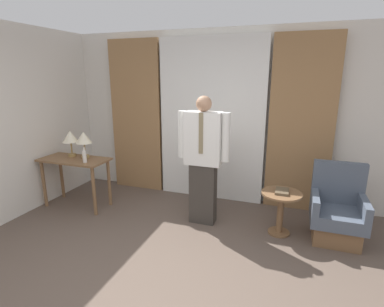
{
  "coord_description": "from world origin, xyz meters",
  "views": [
    {
      "loc": [
        1.29,
        -1.86,
        2.01
      ],
      "look_at": [
        0.05,
        1.67,
        1.02
      ],
      "focal_mm": 28.0,
      "sensor_mm": 36.0,
      "label": 1
    }
  ],
  "objects_px": {
    "armchair": "(337,214)",
    "side_table": "(281,206)",
    "desk": "(75,167)",
    "table_lamp_right": "(84,139)",
    "bottle_near_edge": "(84,156)",
    "person": "(203,157)",
    "table_lamp_left": "(70,137)",
    "book": "(282,191)"
  },
  "relations": [
    {
      "from": "desk",
      "to": "table_lamp_left",
      "type": "distance_m",
      "value": 0.47
    },
    {
      "from": "desk",
      "to": "side_table",
      "type": "height_order",
      "value": "desk"
    },
    {
      "from": "armchair",
      "to": "side_table",
      "type": "height_order",
      "value": "armchair"
    },
    {
      "from": "desk",
      "to": "armchair",
      "type": "distance_m",
      "value": 3.74
    },
    {
      "from": "table_lamp_left",
      "to": "side_table",
      "type": "relative_size",
      "value": 0.71
    },
    {
      "from": "bottle_near_edge",
      "to": "side_table",
      "type": "relative_size",
      "value": 0.41
    },
    {
      "from": "table_lamp_left",
      "to": "armchair",
      "type": "xyz_separation_m",
      "value": [
        3.85,
        0.16,
        -0.74
      ]
    },
    {
      "from": "desk",
      "to": "person",
      "type": "xyz_separation_m",
      "value": [
        2.02,
        0.14,
        0.32
      ]
    },
    {
      "from": "desk",
      "to": "book",
      "type": "height_order",
      "value": "desk"
    },
    {
      "from": "table_lamp_left",
      "to": "person",
      "type": "xyz_separation_m",
      "value": [
        2.14,
        0.03,
        -0.12
      ]
    },
    {
      "from": "table_lamp_left",
      "to": "table_lamp_right",
      "type": "height_order",
      "value": "same"
    },
    {
      "from": "armchair",
      "to": "book",
      "type": "relative_size",
      "value": 3.89
    },
    {
      "from": "table_lamp_right",
      "to": "bottle_near_edge",
      "type": "distance_m",
      "value": 0.34
    },
    {
      "from": "bottle_near_edge",
      "to": "armchair",
      "type": "relative_size",
      "value": 0.24
    },
    {
      "from": "desk",
      "to": "person",
      "type": "distance_m",
      "value": 2.05
    },
    {
      "from": "book",
      "to": "person",
      "type": "bearing_deg",
      "value": -178.35
    },
    {
      "from": "bottle_near_edge",
      "to": "table_lamp_right",
      "type": "bearing_deg",
      "value": 127.13
    },
    {
      "from": "bottle_near_edge",
      "to": "person",
      "type": "height_order",
      "value": "person"
    },
    {
      "from": "table_lamp_right",
      "to": "armchair",
      "type": "height_order",
      "value": "table_lamp_right"
    },
    {
      "from": "person",
      "to": "side_table",
      "type": "distance_m",
      "value": 1.18
    },
    {
      "from": "table_lamp_right",
      "to": "book",
      "type": "relative_size",
      "value": 1.66
    },
    {
      "from": "table_lamp_right",
      "to": "side_table",
      "type": "distance_m",
      "value": 3.01
    },
    {
      "from": "table_lamp_left",
      "to": "armchair",
      "type": "height_order",
      "value": "table_lamp_left"
    },
    {
      "from": "desk",
      "to": "table_lamp_right",
      "type": "distance_m",
      "value": 0.47
    },
    {
      "from": "table_lamp_right",
      "to": "bottle_near_edge",
      "type": "relative_size",
      "value": 1.75
    },
    {
      "from": "table_lamp_left",
      "to": "bottle_near_edge",
      "type": "bearing_deg",
      "value": -27.85
    },
    {
      "from": "person",
      "to": "side_table",
      "type": "height_order",
      "value": "person"
    },
    {
      "from": "person",
      "to": "desk",
      "type": "bearing_deg",
      "value": -176.02
    },
    {
      "from": "armchair",
      "to": "book",
      "type": "bearing_deg",
      "value": -171.61
    },
    {
      "from": "person",
      "to": "armchair",
      "type": "xyz_separation_m",
      "value": [
        1.71,
        0.13,
        -0.61
      ]
    },
    {
      "from": "side_table",
      "to": "table_lamp_left",
      "type": "bearing_deg",
      "value": -179.06
    },
    {
      "from": "person",
      "to": "side_table",
      "type": "relative_size",
      "value": 3.09
    },
    {
      "from": "armchair",
      "to": "side_table",
      "type": "relative_size",
      "value": 1.67
    },
    {
      "from": "side_table",
      "to": "book",
      "type": "xyz_separation_m",
      "value": [
        0.0,
        0.01,
        0.2
      ]
    },
    {
      "from": "table_lamp_right",
      "to": "book",
      "type": "height_order",
      "value": "table_lamp_right"
    },
    {
      "from": "armchair",
      "to": "desk",
      "type": "bearing_deg",
      "value": -175.87
    },
    {
      "from": "table_lamp_right",
      "to": "desk",
      "type": "bearing_deg",
      "value": -139.13
    },
    {
      "from": "desk",
      "to": "table_lamp_right",
      "type": "xyz_separation_m",
      "value": [
        0.12,
        0.11,
        0.44
      ]
    },
    {
      "from": "person",
      "to": "book",
      "type": "relative_size",
      "value": 7.19
    },
    {
      "from": "person",
      "to": "armchair",
      "type": "height_order",
      "value": "person"
    },
    {
      "from": "desk",
      "to": "bottle_near_edge",
      "type": "height_order",
      "value": "bottle_near_edge"
    },
    {
      "from": "armchair",
      "to": "table_lamp_left",
      "type": "bearing_deg",
      "value": -177.6
    }
  ]
}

